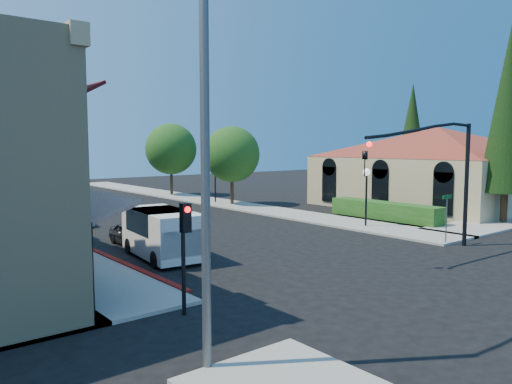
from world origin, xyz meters
TOP-DOWN VIEW (x-y plane):
  - ground at (0.00, 0.00)m, footprint 120.00×120.00m
  - sidewalk_right at (8.75, 27.00)m, footprint 3.50×50.00m
  - curb_red_strip at (-6.90, 8.00)m, footprint 0.25×10.00m
  - mission_building at (21.99, 11.50)m, footprint 30.12×30.12m
  - hedge at (11.70, 9.00)m, footprint 1.40×8.00m
  - conifer_near at (16.50, 3.50)m, footprint 3.20×3.20m
  - conifer_far at (28.00, 18.00)m, footprint 3.20×3.20m
  - street_tree_a at (8.80, 22.00)m, footprint 4.56×4.56m
  - street_tree_b at (8.80, 32.00)m, footprint 4.94×4.94m
  - signal_mast_arm at (5.86, 1.50)m, footprint 8.01×0.39m
  - secondary_signal at (-8.00, 1.41)m, footprint 0.28×0.42m
  - cobra_streetlight at (-9.15, -2.00)m, footprint 3.60×0.25m
  - street_name_sign at (7.50, 2.20)m, footprint 0.80×0.06m
  - lamppost_left_near at (-8.50, 8.00)m, footprint 0.44×0.44m
  - lamppost_left_far at (-8.50, 22.00)m, footprint 0.44×0.44m
  - lamppost_right_near at (8.50, 8.00)m, footprint 0.44×0.44m
  - lamppost_right_far at (8.50, 24.00)m, footprint 0.44×0.44m
  - white_van at (-4.93, 8.44)m, footprint 2.59×4.98m
  - parked_car_a at (-4.80, 12.00)m, footprint 1.48×3.30m
  - parked_car_b at (-6.20, 19.00)m, footprint 1.37×3.51m
  - parked_car_c at (-4.80, 20.00)m, footprint 1.94×4.10m
  - parked_car_d at (-4.80, 26.00)m, footprint 2.55×4.72m

SIDE VIEW (x-z plane):
  - ground at x=0.00m, z-range 0.00..0.00m
  - curb_red_strip at x=-6.90m, z-range -0.03..0.03m
  - hedge at x=11.70m, z-range -0.55..0.55m
  - sidewalk_right at x=8.75m, z-range 0.00..0.12m
  - parked_car_a at x=-4.80m, z-range 0.00..1.10m
  - parked_car_b at x=-6.20m, z-range 0.00..1.14m
  - parked_car_c at x=-4.80m, z-range 0.00..1.16m
  - parked_car_d at x=-4.80m, z-range 0.00..1.26m
  - white_van at x=-4.93m, z-range 0.17..2.28m
  - street_name_sign at x=7.50m, z-range 0.45..2.95m
  - secondary_signal at x=-8.00m, z-range 0.66..3.98m
  - lamppost_left_near at x=-8.50m, z-range 0.95..4.52m
  - lamppost_left_far at x=-8.50m, z-range 0.95..4.52m
  - lamppost_right_near at x=8.50m, z-range 0.95..4.52m
  - lamppost_right_far at x=8.50m, z-range 0.95..4.52m
  - mission_building at x=21.99m, z-range 0.55..6.95m
  - signal_mast_arm at x=5.86m, z-range 1.09..7.09m
  - street_tree_a at x=8.80m, z-range 0.95..7.43m
  - street_tree_b at x=8.80m, z-range 1.03..8.05m
  - cobra_streetlight at x=-9.15m, z-range 0.61..9.92m
  - conifer_far at x=28.00m, z-range 0.86..11.86m
  - conifer_near at x=16.50m, z-range 0.98..13.48m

